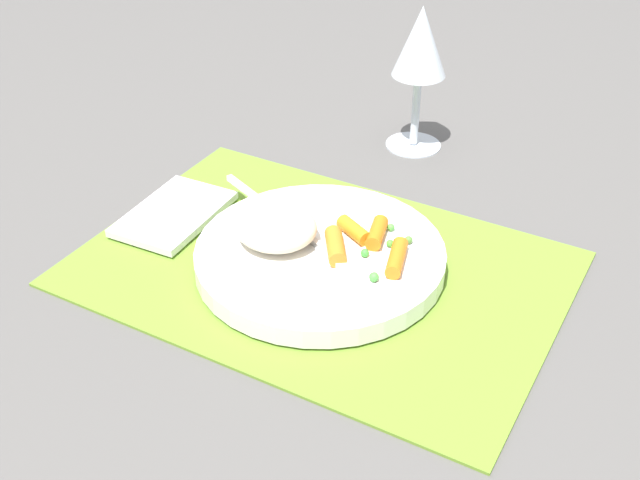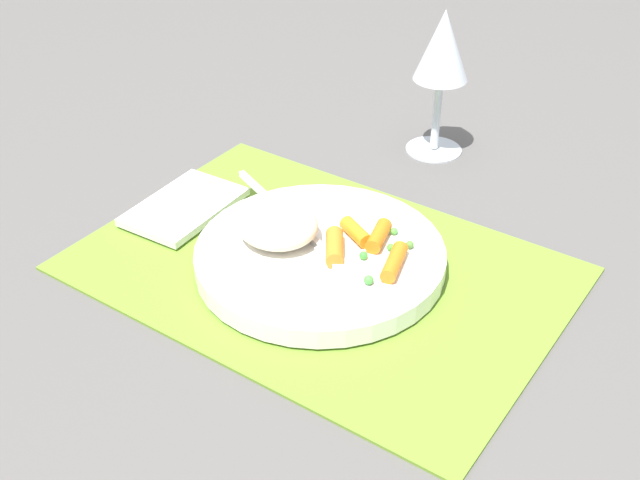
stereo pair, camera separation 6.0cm
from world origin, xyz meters
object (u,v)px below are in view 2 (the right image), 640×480
Objects in this scene: plate at (320,257)px; fork at (300,228)px; wine_glass at (442,52)px; rice_mound at (277,225)px; napkin at (187,205)px; carrot_portion at (365,244)px.

plate is 0.04m from fork.
plate is 1.37× the size of wine_glass.
fork is (0.01, 0.02, -0.01)m from rice_mound.
rice_mound is at bearing -6.12° from napkin.
rice_mound is at bearing -158.92° from carrot_portion.
rice_mound is at bearing -166.75° from plate.
plate is 2.62× the size of carrot_portion.
plate is 0.18m from napkin.
napkin is at bearing -175.86° from fork.
fork is at bearing -175.06° from carrot_portion.
plate is at bearing 13.25° from rice_mound.
fork is at bearing 156.46° from plate.
carrot_portion reaches higher than plate.
plate is 2.99× the size of rice_mound.
carrot_portion is 0.52× the size of wine_glass.
fork is (-0.03, 0.01, 0.01)m from plate.
plate is at bearing -23.54° from fork.
rice_mound is 0.09m from carrot_portion.
rice_mound is 0.64× the size of napkin.
fork is at bearing -91.65° from wine_glass.
napkin is (-0.22, -0.02, -0.02)m from carrot_portion.
wine_glass is at bearing 95.24° from plate.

